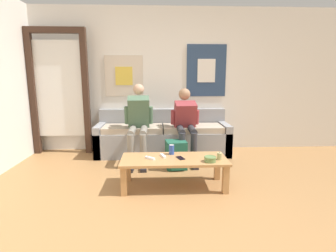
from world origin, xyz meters
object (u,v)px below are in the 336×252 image
coffee_table (174,163)px  backpack (176,155)px  cell_phone (180,158)px  person_seated_adult (138,120)px  ceramic_bowl (210,159)px  game_controller_near_right (163,156)px  game_controller_near_left (150,158)px  person_seated_teen (186,121)px  pillar_candle (219,156)px  drink_can_blue (172,150)px  couch (163,138)px

coffee_table → backpack: bearing=83.3°
cell_phone → person_seated_adult: bearing=118.0°
backpack → ceramic_bowl: bearing=-67.4°
backpack → game_controller_near_right: backpack is taller
ceramic_bowl → game_controller_near_left: size_ratio=1.10×
game_controller_near_right → ceramic_bowl: bearing=-21.7°
game_controller_near_left → person_seated_adult: bearing=100.8°
person_seated_teen → cell_phone: (-0.18, -1.10, -0.26)m
pillar_candle → game_controller_near_right: 0.69m
ceramic_bowl → drink_can_blue: (-0.43, 0.32, 0.03)m
coffee_table → person_seated_adult: 1.24m
pillar_candle → cell_phone: pillar_candle is taller
person_seated_teen → game_controller_near_left: 1.26m
ceramic_bowl → pillar_candle: 0.15m
drink_can_blue → cell_phone: (0.10, -0.18, -0.06)m
person_seated_adult → game_controller_near_left: size_ratio=9.40×
drink_can_blue → cell_phone: drink_can_blue is taller
couch → pillar_candle: (0.64, -1.51, 0.13)m
ceramic_bowl → game_controller_near_right: ceramic_bowl is taller
backpack → game_controller_near_right: 0.65m
person_seated_adult → game_controller_near_right: 1.11m
game_controller_near_right → person_seated_teen: bearing=69.0°
backpack → cell_phone: (0.00, -0.67, 0.18)m
backpack → person_seated_teen: bearing=67.0°
person_seated_teen → cell_phone: 1.15m
person_seated_teen → pillar_candle: (0.28, -1.16, -0.23)m
ceramic_bowl → pillar_candle: size_ratio=1.50×
couch → game_controller_near_left: size_ratio=17.51×
game_controller_near_left → game_controller_near_right: same height
couch → cell_phone: size_ratio=15.22×
cell_phone → coffee_table: bearing=170.5°
game_controller_near_left → cell_phone: bearing=0.5°
coffee_table → ceramic_bowl: ceramic_bowl is taller
coffee_table → ceramic_bowl: 0.45m
pillar_candle → game_controller_near_left: size_ratio=0.73×
coffee_table → pillar_candle: size_ratio=13.43×
backpack → game_controller_near_left: 0.79m
person_seated_adult → coffee_table: bearing=-65.0°
couch → game_controller_near_right: (-0.03, -1.37, 0.10)m
person_seated_adult → game_controller_near_right: person_seated_adult is taller
coffee_table → person_seated_teen: 1.17m
ceramic_bowl → coffee_table: bearing=159.9°
couch → person_seated_adult: 0.66m
ceramic_bowl → backpack: bearing=112.6°
ceramic_bowl → drink_can_blue: drink_can_blue is taller
pillar_candle → cell_phone: size_ratio=0.64×
coffee_table → pillar_candle: (0.54, -0.08, 0.10)m
person_seated_adult → game_controller_near_right: size_ratio=8.32×
ceramic_bowl → cell_phone: 0.36m
coffee_table → pillar_candle: pillar_candle is taller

